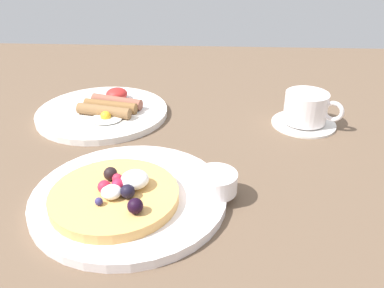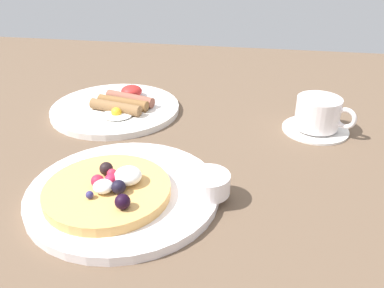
{
  "view_description": "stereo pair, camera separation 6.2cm",
  "coord_description": "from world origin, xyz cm",
  "px_view_note": "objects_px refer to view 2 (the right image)",
  "views": [
    {
      "loc": [
        5.06,
        -51.49,
        34.1
      ],
      "look_at": [
        2.11,
        3.52,
        4.0
      ],
      "focal_mm": 38.03,
      "sensor_mm": 36.0,
      "label": 1
    },
    {
      "loc": [
        11.24,
        -50.8,
        34.1
      ],
      "look_at": [
        2.11,
        3.52,
        4.0
      ],
      "focal_mm": 38.03,
      "sensor_mm": 36.0,
      "label": 2
    }
  ],
  "objects_px": {
    "coffee_cup": "(319,112)",
    "syrup_ramekin": "(209,183)",
    "breakfast_plate": "(116,109)",
    "pancake_plate": "(124,192)",
    "coffee_saucer": "(315,128)"
  },
  "relations": [
    {
      "from": "pancake_plate",
      "to": "coffee_saucer",
      "type": "relative_size",
      "value": 2.23
    },
    {
      "from": "syrup_ramekin",
      "to": "coffee_saucer",
      "type": "bearing_deg",
      "value": 55.82
    },
    {
      "from": "pancake_plate",
      "to": "coffee_cup",
      "type": "relative_size",
      "value": 2.6
    },
    {
      "from": "coffee_cup",
      "to": "syrup_ramekin",
      "type": "bearing_deg",
      "value": -124.48
    },
    {
      "from": "coffee_saucer",
      "to": "coffee_cup",
      "type": "distance_m",
      "value": 0.03
    },
    {
      "from": "pancake_plate",
      "to": "coffee_saucer",
      "type": "bearing_deg",
      "value": 42.04
    },
    {
      "from": "coffee_saucer",
      "to": "syrup_ramekin",
      "type": "bearing_deg",
      "value": -124.18
    },
    {
      "from": "breakfast_plate",
      "to": "coffee_cup",
      "type": "relative_size",
      "value": 2.49
    },
    {
      "from": "pancake_plate",
      "to": "coffee_cup",
      "type": "distance_m",
      "value": 0.39
    },
    {
      "from": "pancake_plate",
      "to": "coffee_cup",
      "type": "xyz_separation_m",
      "value": [
        0.29,
        0.26,
        0.03
      ]
    },
    {
      "from": "pancake_plate",
      "to": "syrup_ramekin",
      "type": "height_order",
      "value": "syrup_ramekin"
    },
    {
      "from": "pancake_plate",
      "to": "coffee_saucer",
      "type": "xyz_separation_m",
      "value": [
        0.29,
        0.26,
        -0.0
      ]
    },
    {
      "from": "syrup_ramekin",
      "to": "breakfast_plate",
      "type": "distance_m",
      "value": 0.35
    },
    {
      "from": "syrup_ramekin",
      "to": "coffee_cup",
      "type": "distance_m",
      "value": 0.3
    },
    {
      "from": "pancake_plate",
      "to": "breakfast_plate",
      "type": "bearing_deg",
      "value": 111.1
    }
  ]
}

